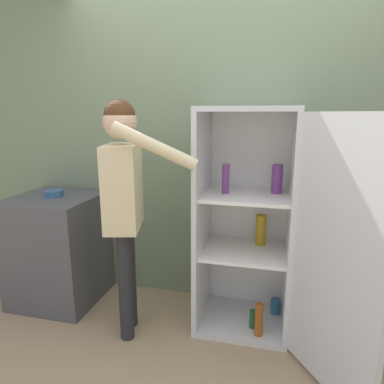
{
  "coord_description": "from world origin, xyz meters",
  "views": [
    {
      "loc": [
        0.41,
        -1.76,
        1.58
      ],
      "look_at": [
        -0.18,
        0.64,
        1.01
      ],
      "focal_mm": 32.0,
      "sensor_mm": 36.0,
      "label": 1
    }
  ],
  "objects": [
    {
      "name": "ground_plane",
      "position": [
        0.0,
        0.0,
        0.0
      ],
      "size": [
        12.0,
        12.0,
        0.0
      ],
      "primitive_type": "plane",
      "color": "tan"
    },
    {
      "name": "wall_back",
      "position": [
        0.0,
        0.98,
        1.27
      ],
      "size": [
        7.0,
        0.06,
        2.55
      ],
      "color": "gray",
      "rests_on": "ground_plane"
    },
    {
      "name": "refrigerator",
      "position": [
        0.35,
        0.55,
        0.81
      ],
      "size": [
        1.07,
        1.15,
        1.62
      ],
      "color": "silver",
      "rests_on": "ground_plane"
    },
    {
      "name": "person",
      "position": [
        -0.57,
        0.32,
        1.08
      ],
      "size": [
        0.7,
        0.5,
        1.66
      ],
      "color": "#262628",
      "rests_on": "ground_plane"
    },
    {
      "name": "counter",
      "position": [
        -1.35,
        0.61,
        0.46
      ],
      "size": [
        0.67,
        0.65,
        0.91
      ],
      "color": "#4C4C51",
      "rests_on": "ground_plane"
    },
    {
      "name": "bowl",
      "position": [
        -1.35,
        0.62,
        0.94
      ],
      "size": [
        0.15,
        0.15,
        0.05
      ],
      "color": "#335B8E",
      "rests_on": "counter"
    }
  ]
}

